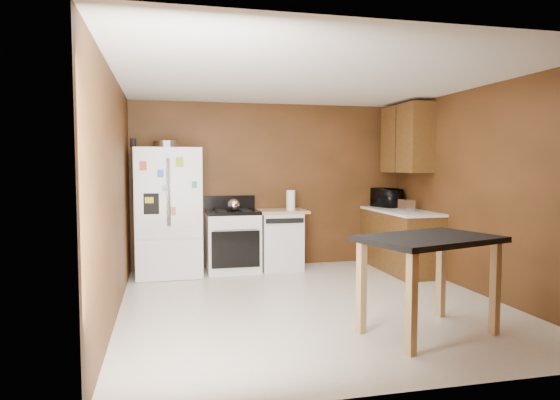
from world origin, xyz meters
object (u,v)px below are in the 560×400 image
object	(u,v)px
microwave	(387,199)
refrigerator	(169,212)
gas_range	(233,240)
dishwasher	(280,239)
paper_towel	(291,200)
green_canister	(290,205)
island	(429,251)
toaster	(406,205)
pen_cup	(133,143)
kettle	(234,205)
roasting_pan	(167,144)

from	to	relation	value
microwave	refrigerator	xyz separation A→B (m)	(-3.36, -0.09, -0.13)
gas_range	dishwasher	size ratio (longest dim) A/B	1.24
gas_range	paper_towel	bearing A→B (deg)	-5.84
green_canister	island	world-z (taller)	green_canister
toaster	gas_range	size ratio (longest dim) A/B	0.21
green_canister	dishwasher	xyz separation A→B (m)	(-0.18, -0.08, -0.50)
pen_cup	island	size ratio (longest dim) A/B	0.08
kettle	island	distance (m)	3.31
island	pen_cup	bearing A→B (deg)	133.23
microwave	gas_range	distance (m)	2.51
microwave	gas_range	bearing A→B (deg)	73.14
island	toaster	bearing A→B (deg)	67.10
toaster	gas_range	bearing A→B (deg)	159.22
paper_towel	refrigerator	xyz separation A→B (m)	(-1.77, 0.03, -0.14)
roasting_pan	paper_towel	distance (m)	1.96
pen_cup	microwave	xyz separation A→B (m)	(3.81, 0.23, -0.82)
kettle	microwave	world-z (taller)	microwave
toaster	roasting_pan	bearing A→B (deg)	164.95
refrigerator	microwave	bearing A→B (deg)	1.47
roasting_pan	pen_cup	distance (m)	0.46
green_canister	island	size ratio (longest dim) A/B	0.08
pen_cup	toaster	world-z (taller)	pen_cup
paper_towel	microwave	distance (m)	1.59
green_canister	microwave	distance (m)	1.55
roasting_pan	refrigerator	distance (m)	0.95
toaster	microwave	world-z (taller)	microwave
toaster	island	bearing A→B (deg)	-116.61
kettle	toaster	distance (m)	2.47
kettle	roasting_pan	bearing A→B (deg)	176.55
roasting_pan	kettle	world-z (taller)	roasting_pan
paper_towel	dishwasher	bearing A→B (deg)	140.80
roasting_pan	gas_range	size ratio (longest dim) A/B	0.35
toaster	microwave	xyz separation A→B (m)	(0.05, 0.76, 0.05)
pen_cup	green_canister	world-z (taller)	pen_cup
paper_towel	kettle	bearing A→B (deg)	-177.45
green_canister	pen_cup	bearing A→B (deg)	-172.23
roasting_pan	paper_towel	world-z (taller)	roasting_pan
green_canister	gas_range	world-z (taller)	gas_range
kettle	toaster	bearing A→B (deg)	-14.29
kettle	paper_towel	size ratio (longest dim) A/B	0.61
pen_cup	gas_range	size ratio (longest dim) A/B	0.10
kettle	microwave	distance (m)	2.45
pen_cup	gas_range	world-z (taller)	pen_cup
dishwasher	toaster	bearing A→B (deg)	-24.39
microwave	refrigerator	distance (m)	3.36
pen_cup	kettle	distance (m)	1.62
paper_towel	green_canister	world-z (taller)	paper_towel
island	roasting_pan	bearing A→B (deg)	127.11
pen_cup	kettle	bearing A→B (deg)	3.13
gas_range	microwave	bearing A→B (deg)	0.60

